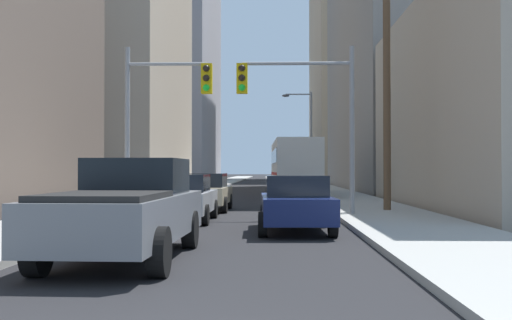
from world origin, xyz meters
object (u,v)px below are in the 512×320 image
at_px(sedan_silver, 183,198).
at_px(traffic_signal_near_right, 301,102).
at_px(sedan_navy, 296,203).
at_px(city_bus, 294,165).
at_px(pickup_truck_grey, 127,209).
at_px(sedan_beige, 206,192).
at_px(traffic_signal_near_left, 163,103).

xyz_separation_m(sedan_silver, traffic_signal_near_right, (3.89, 1.76, 3.29)).
relative_size(sedan_navy, sedan_silver, 1.01).
bearing_deg(sedan_navy, city_bus, 88.10).
xyz_separation_m(city_bus, sedan_navy, (-0.70, -21.01, -1.16)).
relative_size(pickup_truck_grey, sedan_silver, 1.30).
bearing_deg(sedan_beige, traffic_signal_near_left, -109.04).
distance_m(sedan_navy, sedan_beige, 8.69).
distance_m(traffic_signal_near_left, traffic_signal_near_right, 4.85).
relative_size(pickup_truck_grey, traffic_signal_near_right, 0.91).
height_order(pickup_truck_grey, traffic_signal_near_left, traffic_signal_near_left).
relative_size(sedan_silver, traffic_signal_near_right, 0.70).
bearing_deg(pickup_truck_grey, traffic_signal_near_right, 68.96).
height_order(pickup_truck_grey, sedan_silver, pickup_truck_grey).
xyz_separation_m(sedan_beige, traffic_signal_near_right, (3.72, -3.26, 3.29)).
xyz_separation_m(city_bus, traffic_signal_near_left, (-5.16, -16.25, 2.08)).
distance_m(sedan_beige, traffic_signal_near_right, 5.94).
bearing_deg(traffic_signal_near_right, sedan_beige, 138.85).
relative_size(sedan_navy, sedan_beige, 1.00).
bearing_deg(traffic_signal_near_left, sedan_silver, -61.38).
height_order(city_bus, sedan_beige, city_bus).
height_order(city_bus, sedan_navy, city_bus).
bearing_deg(sedan_beige, pickup_truck_grey, -90.00).
bearing_deg(sedan_navy, traffic_signal_near_right, 85.41).
bearing_deg(pickup_truck_grey, traffic_signal_near_left, 96.62).
relative_size(traffic_signal_near_left, traffic_signal_near_right, 1.00).
distance_m(city_bus, traffic_signal_near_right, 16.39).
bearing_deg(traffic_signal_near_left, traffic_signal_near_right, 0.01).
bearing_deg(sedan_silver, sedan_beige, 88.12).
bearing_deg(traffic_signal_near_left, pickup_truck_grey, -83.38).
bearing_deg(sedan_beige, city_bus, 72.72).
relative_size(sedan_beige, traffic_signal_near_right, 0.71).
distance_m(city_bus, sedan_silver, 18.52).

